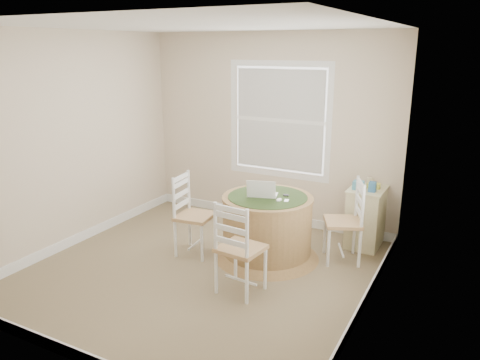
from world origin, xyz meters
The scene contains 14 objects.
room centered at (0.17, 0.16, 1.30)m, with size 3.64×3.64×2.64m.
round_table centered at (0.50, 0.66, 0.41)m, with size 1.23×1.23×0.75m.
chair_left centered at (-0.30, 0.36, 0.47)m, with size 0.42×0.40×0.95m, color white, non-canonical shape.
chair_near centered at (0.61, -0.20, 0.47)m, with size 0.42×0.40×0.95m, color white, non-canonical shape.
chair_right centered at (1.30, 0.99, 0.47)m, with size 0.42×0.40×0.95m, color white, non-canonical shape.
laptop centered at (0.44, 0.64, 0.78)m, with size 0.40×0.37×0.23m.
mouse centered at (0.67, 0.58, 0.76)m, with size 0.06×0.09×0.03m, color white.
phone centered at (0.75, 0.61, 0.75)m, with size 0.04×0.09×0.02m, color #B7BABF.
keys centered at (0.68, 0.77, 0.75)m, with size 0.06×0.05×0.03m, color black.
corner_chest centered at (1.43, 1.54, 0.37)m, with size 0.42×0.57×0.75m.
tissue_box centered at (1.34, 1.44, 0.80)m, with size 0.12×0.12×0.10m, color #519CB9.
box_yellow centered at (1.49, 1.58, 0.78)m, with size 0.15×0.10×0.06m, color #E3E050.
box_blue centered at (1.51, 1.42, 0.81)m, with size 0.08×0.08×0.12m, color teal.
cup_cream centered at (1.42, 1.70, 0.79)m, with size 0.07×0.07×0.09m, color beige.
Camera 1 is at (2.60, -3.98, 2.40)m, focal length 35.00 mm.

